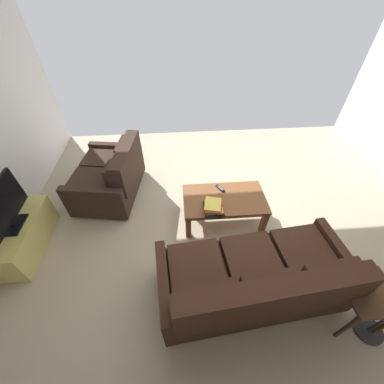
{
  "coord_description": "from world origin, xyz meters",
  "views": [
    {
      "loc": [
        0.68,
        2.19,
        2.68
      ],
      "look_at": [
        0.55,
        0.42,
        0.95
      ],
      "focal_mm": 22.0,
      "sensor_mm": 36.0,
      "label": 1
    }
  ],
  "objects_px": {
    "sofa_main": "(255,281)",
    "flat_tv": "(1,210)",
    "loveseat_near": "(111,176)",
    "tv_stand": "(24,237)",
    "book_stack": "(213,207)",
    "coffee_table": "(224,202)",
    "end_table": "(365,295)",
    "coffee_mug": "(366,284)",
    "tv_remote": "(220,188)"
  },
  "relations": [
    {
      "from": "sofa_main",
      "to": "flat_tv",
      "type": "xyz_separation_m",
      "value": [
        2.69,
        -0.85,
        0.36
      ]
    },
    {
      "from": "loveseat_near",
      "to": "flat_tv",
      "type": "xyz_separation_m",
      "value": [
        0.95,
        0.94,
        0.37
      ]
    },
    {
      "from": "tv_stand",
      "to": "sofa_main",
      "type": "bearing_deg",
      "value": 162.56
    },
    {
      "from": "loveseat_near",
      "to": "book_stack",
      "type": "height_order",
      "value": "loveseat_near"
    },
    {
      "from": "coffee_table",
      "to": "flat_tv",
      "type": "xyz_separation_m",
      "value": [
        2.57,
        0.28,
        0.37
      ]
    },
    {
      "from": "end_table",
      "to": "coffee_mug",
      "type": "distance_m",
      "value": 0.16
    },
    {
      "from": "sofa_main",
      "to": "end_table",
      "type": "xyz_separation_m",
      "value": [
        -0.96,
        0.25,
        0.08
      ]
    },
    {
      "from": "loveseat_near",
      "to": "end_table",
      "type": "bearing_deg",
      "value": 142.91
    },
    {
      "from": "coffee_table",
      "to": "flat_tv",
      "type": "bearing_deg",
      "value": 6.17
    },
    {
      "from": "flat_tv",
      "to": "coffee_table",
      "type": "bearing_deg",
      "value": -173.83
    },
    {
      "from": "coffee_mug",
      "to": "end_table",
      "type": "bearing_deg",
      "value": 141.93
    },
    {
      "from": "loveseat_near",
      "to": "tv_stand",
      "type": "distance_m",
      "value": 1.35
    },
    {
      "from": "flat_tv",
      "to": "coffee_mug",
      "type": "xyz_separation_m",
      "value": [
        -3.6,
        1.06,
        -0.13
      ]
    },
    {
      "from": "tv_remote",
      "to": "flat_tv",
      "type": "bearing_deg",
      "value": 10.27
    },
    {
      "from": "loveseat_near",
      "to": "tv_remote",
      "type": "xyz_separation_m",
      "value": [
        -1.59,
        0.48,
        0.07
      ]
    },
    {
      "from": "loveseat_near",
      "to": "coffee_mug",
      "type": "bearing_deg",
      "value": 142.93
    },
    {
      "from": "end_table",
      "to": "coffee_mug",
      "type": "bearing_deg",
      "value": -38.07
    },
    {
      "from": "tv_stand",
      "to": "book_stack",
      "type": "xyz_separation_m",
      "value": [
        -2.38,
        -0.08,
        0.26
      ]
    },
    {
      "from": "sofa_main",
      "to": "tv_stand",
      "type": "distance_m",
      "value": 2.82
    },
    {
      "from": "book_stack",
      "to": "coffee_table",
      "type": "bearing_deg",
      "value": -132.94
    },
    {
      "from": "loveseat_near",
      "to": "coffee_mug",
      "type": "relative_size",
      "value": 12.53
    },
    {
      "from": "end_table",
      "to": "book_stack",
      "type": "relative_size",
      "value": 1.87
    },
    {
      "from": "end_table",
      "to": "coffee_table",
      "type": "bearing_deg",
      "value": -51.82
    },
    {
      "from": "flat_tv",
      "to": "end_table",
      "type": "bearing_deg",
      "value": 163.24
    },
    {
      "from": "coffee_mug",
      "to": "tv_remote",
      "type": "distance_m",
      "value": 1.86
    },
    {
      "from": "loveseat_near",
      "to": "book_stack",
      "type": "relative_size",
      "value": 4.31
    },
    {
      "from": "coffee_mug",
      "to": "book_stack",
      "type": "height_order",
      "value": "coffee_mug"
    },
    {
      "from": "flat_tv",
      "to": "book_stack",
      "type": "height_order",
      "value": "flat_tv"
    },
    {
      "from": "coffee_mug",
      "to": "coffee_table",
      "type": "bearing_deg",
      "value": -52.35
    },
    {
      "from": "coffee_mug",
      "to": "book_stack",
      "type": "relative_size",
      "value": 0.34
    },
    {
      "from": "coffee_table",
      "to": "sofa_main",
      "type": "bearing_deg",
      "value": 96.07
    },
    {
      "from": "sofa_main",
      "to": "coffee_mug",
      "type": "xyz_separation_m",
      "value": [
        -0.91,
        0.21,
        0.23
      ]
    },
    {
      "from": "sofa_main",
      "to": "loveseat_near",
      "type": "xyz_separation_m",
      "value": [
        1.74,
        -1.79,
        -0.01
      ]
    },
    {
      "from": "book_stack",
      "to": "tv_stand",
      "type": "bearing_deg",
      "value": 1.96
    },
    {
      "from": "coffee_mug",
      "to": "book_stack",
      "type": "distance_m",
      "value": 1.67
    },
    {
      "from": "end_table",
      "to": "tv_remote",
      "type": "xyz_separation_m",
      "value": [
        1.11,
        -1.56,
        -0.02
      ]
    },
    {
      "from": "end_table",
      "to": "flat_tv",
      "type": "xyz_separation_m",
      "value": [
        3.65,
        -1.1,
        0.28
      ]
    },
    {
      "from": "loveseat_near",
      "to": "coffee_mug",
      "type": "height_order",
      "value": "loveseat_near"
    },
    {
      "from": "loveseat_near",
      "to": "sofa_main",
      "type": "bearing_deg",
      "value": 134.18
    },
    {
      "from": "coffee_table",
      "to": "tv_stand",
      "type": "bearing_deg",
      "value": 6.19
    },
    {
      "from": "coffee_table",
      "to": "tv_stand",
      "type": "distance_m",
      "value": 2.59
    },
    {
      "from": "coffee_table",
      "to": "book_stack",
      "type": "xyz_separation_m",
      "value": [
        0.18,
        0.2,
        0.13
      ]
    },
    {
      "from": "sofa_main",
      "to": "tv_stand",
      "type": "height_order",
      "value": "sofa_main"
    },
    {
      "from": "sofa_main",
      "to": "tv_stand",
      "type": "xyz_separation_m",
      "value": [
        2.69,
        -0.84,
        -0.15
      ]
    },
    {
      "from": "end_table",
      "to": "book_stack",
      "type": "distance_m",
      "value": 1.73
    },
    {
      "from": "book_stack",
      "to": "end_table",
      "type": "bearing_deg",
      "value": 137.02
    },
    {
      "from": "coffee_table",
      "to": "loveseat_near",
      "type": "bearing_deg",
      "value": -22.31
    },
    {
      "from": "tv_stand",
      "to": "coffee_mug",
      "type": "distance_m",
      "value": 3.77
    },
    {
      "from": "sofa_main",
      "to": "tv_stand",
      "type": "relative_size",
      "value": 1.98
    },
    {
      "from": "flat_tv",
      "to": "coffee_mug",
      "type": "height_order",
      "value": "flat_tv"
    }
  ]
}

